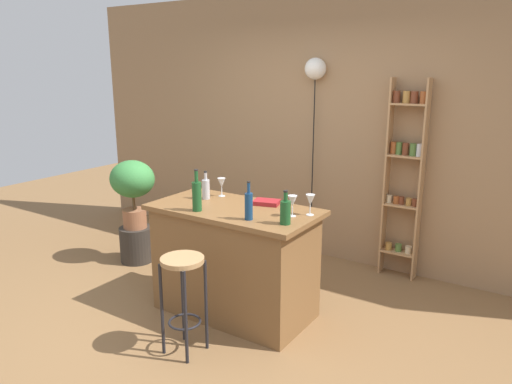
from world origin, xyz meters
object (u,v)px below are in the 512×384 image
bottle_spirits_clear (197,195)px  cookbook (267,202)px  wine_glass_center (292,202)px  pendant_globe_light (315,71)px  wine_glass_right (222,183)px  bottle_soda_blue (206,189)px  wine_glass_left (310,200)px  bar_stool (183,284)px  potted_plant (133,184)px  bottle_sauce_amber (249,205)px  spice_shelf (404,173)px  plant_stool (136,244)px  bottle_olive_oil (285,212)px

bottle_spirits_clear → cookbook: size_ratio=1.60×
wine_glass_center → pendant_globe_light: 1.86m
wine_glass_right → cookbook: (0.47, -0.01, -0.10)m
bottle_soda_blue → wine_glass_left: size_ratio=1.50×
wine_glass_center → bar_stool: bearing=-122.5°
potted_plant → wine_glass_left: bearing=-5.0°
bottle_sauce_amber → wine_glass_right: bearing=143.2°
spice_shelf → pendant_globe_light: 1.37m
spice_shelf → bottle_spirits_clear: 2.07m
plant_stool → bottle_spirits_clear: (1.35, -0.57, 0.87)m
cookbook → pendant_globe_light: (-0.24, 1.31, 1.04)m
wine_glass_left → plant_stool: bearing=175.0°
bottle_sauce_amber → cookbook: size_ratio=1.41×
bottle_spirits_clear → wine_glass_right: bearing=103.0°
wine_glass_left → pendant_globe_light: size_ratio=0.08×
spice_shelf → wine_glass_center: spice_shelf is taller
bottle_spirits_clear → plant_stool: bearing=157.0°
potted_plant → bottle_soda_blue: 1.23m
plant_stool → bottle_olive_oil: size_ratio=1.50×
bottle_sauce_amber → bottle_olive_oil: (0.28, 0.06, -0.02)m
bottle_sauce_amber → wine_glass_center: bottle_sauce_amber is taller
bottle_soda_blue → cookbook: 0.55m
plant_stool → wine_glass_right: wine_glass_right is taller
bottle_sauce_amber → wine_glass_left: 0.48m
spice_shelf → cookbook: (-0.75, -1.28, -0.10)m
bar_stool → plant_stool: size_ratio=1.95×
spice_shelf → wine_glass_left: bearing=-102.9°
potted_plant → bottle_olive_oil: size_ratio=2.87×
bottle_spirits_clear → pendant_globe_light: (0.13, 1.77, 0.94)m
plant_stool → pendant_globe_light: 2.62m
wine_glass_left → wine_glass_right: 0.92m
wine_glass_left → wine_glass_center: size_ratio=1.00×
plant_stool → wine_glass_right: 1.52m
bottle_sauce_amber → wine_glass_right: 0.72m
wine_glass_left → bottle_spirits_clear: bearing=-154.4°
potted_plant → bottle_sauce_amber: (1.83, -0.54, 0.19)m
bottle_soda_blue → bar_stool: bearing=-62.7°
bar_stool → bottle_olive_oil: size_ratio=2.92×
potted_plant → bottle_soda_blue: bearing=-12.2°
spice_shelf → cookbook: 1.49m
spice_shelf → plant_stool: 2.86m
spice_shelf → wine_glass_left: 1.39m
potted_plant → bottle_sauce_amber: bearing=-16.6°
plant_stool → wine_glass_right: (1.25, -0.11, 0.86)m
bottle_sauce_amber → cookbook: bearing=104.3°
bottle_soda_blue → pendant_globe_light: bearing=78.7°
bottle_spirits_clear → bottle_olive_oil: bearing=6.8°
bottle_sauce_amber → cookbook: 0.45m
wine_glass_center → bottle_spirits_clear: bearing=-158.1°
potted_plant → pendant_globe_light: bearing=39.0°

